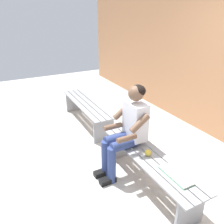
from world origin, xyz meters
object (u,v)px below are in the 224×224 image
object	(u,v)px
person_seated	(127,128)
bench_near	(149,163)
bench_far	(87,108)
book_open	(176,175)
apple	(148,153)

from	to	relation	value
person_seated	bench_near	bearing A→B (deg)	-165.11
bench_near	bench_far	bearing A→B (deg)	0.00
bench_near	book_open	size ratio (longest dim) A/B	4.08
bench_far	book_open	size ratio (longest dim) A/B	4.26
person_seated	book_open	distance (m)	0.85
bench_far	apple	world-z (taller)	apple
bench_far	apple	bearing A→B (deg)	179.61
bench_far	person_seated	bearing A→B (deg)	176.51
person_seated	apple	bearing A→B (deg)	-166.10
bench_near	person_seated	xyz separation A→B (m)	(0.38, 0.10, 0.35)
bench_near	bench_far	distance (m)	2.03
apple	bench_near	bearing A→B (deg)	-152.89
bench_near	apple	world-z (taller)	apple
person_seated	book_open	size ratio (longest dim) A/B	3.03
apple	person_seated	bearing A→B (deg)	13.90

